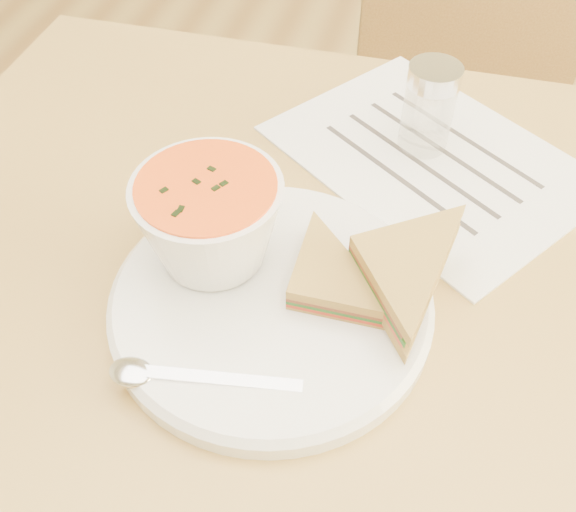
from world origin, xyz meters
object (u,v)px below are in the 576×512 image
(plate, at_px, (271,303))
(condiment_shaker, at_px, (428,109))
(chair_far, at_px, (467,178))
(soup_bowl, at_px, (211,224))
(dining_table, at_px, (343,442))

(plate, distance_m, condiment_shaker, 0.28)
(chair_far, relative_size, condiment_shaker, 8.94)
(chair_far, distance_m, condiment_shaker, 0.49)
(plate, relative_size, soup_bowl, 2.20)
(dining_table, distance_m, soup_bowl, 0.46)
(dining_table, relative_size, condiment_shaker, 10.04)
(dining_table, xyz_separation_m, soup_bowl, (-0.14, -0.04, 0.43))
(plate, bearing_deg, dining_table, 44.36)
(dining_table, bearing_deg, plate, -135.64)
(dining_table, bearing_deg, soup_bowl, -162.46)
(dining_table, distance_m, condiment_shaker, 0.46)
(dining_table, distance_m, chair_far, 0.53)
(dining_table, height_order, plate, plate)
(condiment_shaker, bearing_deg, soup_bowl, -125.66)
(chair_far, height_order, soup_bowl, chair_far)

